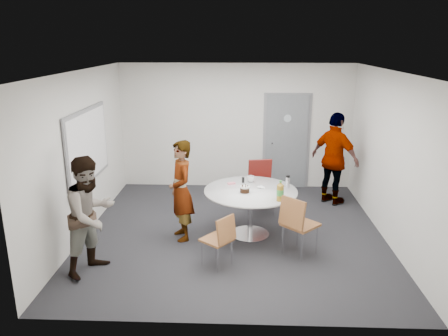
{
  "coord_description": "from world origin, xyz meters",
  "views": [
    {
      "loc": [
        0.11,
        -6.84,
        3.17
      ],
      "look_at": [
        -0.17,
        0.25,
        1.07
      ],
      "focal_mm": 35.0,
      "sensor_mm": 36.0,
      "label": 1
    }
  ],
  "objects_px": {
    "chair_near_left": "(221,236)",
    "person_main": "(181,191)",
    "table": "(252,197)",
    "person_left": "(91,215)",
    "chair_near_right": "(297,220)",
    "person_right": "(335,159)",
    "door": "(286,142)",
    "chair_far": "(261,180)",
    "whiteboard": "(88,146)"
  },
  "relations": [
    {
      "from": "chair_near_right",
      "to": "person_left",
      "type": "relative_size",
      "value": 0.56
    },
    {
      "from": "door",
      "to": "person_right",
      "type": "bearing_deg",
      "value": -49.5
    },
    {
      "from": "chair_far",
      "to": "person_main",
      "type": "distance_m",
      "value": 1.86
    },
    {
      "from": "person_left",
      "to": "whiteboard",
      "type": "bearing_deg",
      "value": 46.92
    },
    {
      "from": "person_left",
      "to": "chair_far",
      "type": "bearing_deg",
      "value": -17.39
    },
    {
      "from": "person_main",
      "to": "person_right",
      "type": "relative_size",
      "value": 0.9
    },
    {
      "from": "chair_near_right",
      "to": "person_main",
      "type": "distance_m",
      "value": 1.9
    },
    {
      "from": "chair_near_right",
      "to": "person_right",
      "type": "xyz_separation_m",
      "value": [
        0.99,
        2.27,
        0.34
      ]
    },
    {
      "from": "table",
      "to": "chair_near_right",
      "type": "bearing_deg",
      "value": -47.13
    },
    {
      "from": "table",
      "to": "person_left",
      "type": "distance_m",
      "value": 2.58
    },
    {
      "from": "door",
      "to": "table",
      "type": "relative_size",
      "value": 1.39
    },
    {
      "from": "chair_near_left",
      "to": "person_main",
      "type": "xyz_separation_m",
      "value": [
        -0.69,
        0.95,
        0.34
      ]
    },
    {
      "from": "chair_near_right",
      "to": "person_main",
      "type": "relative_size",
      "value": 0.58
    },
    {
      "from": "person_main",
      "to": "chair_far",
      "type": "bearing_deg",
      "value": 110.92
    },
    {
      "from": "chair_near_left",
      "to": "person_right",
      "type": "height_order",
      "value": "person_right"
    },
    {
      "from": "whiteboard",
      "to": "person_main",
      "type": "bearing_deg",
      "value": -14.88
    },
    {
      "from": "door",
      "to": "chair_far",
      "type": "height_order",
      "value": "door"
    },
    {
      "from": "whiteboard",
      "to": "chair_far",
      "type": "bearing_deg",
      "value": 15.91
    },
    {
      "from": "door",
      "to": "person_right",
      "type": "xyz_separation_m",
      "value": [
        0.85,
        -1.0,
        -0.11
      ]
    },
    {
      "from": "chair_near_left",
      "to": "person_right",
      "type": "distance_m",
      "value": 3.43
    },
    {
      "from": "person_left",
      "to": "person_main",
      "type": "bearing_deg",
      "value": -16.54
    },
    {
      "from": "chair_near_left",
      "to": "table",
      "type": "bearing_deg",
      "value": 15.66
    },
    {
      "from": "door",
      "to": "person_left",
      "type": "height_order",
      "value": "door"
    },
    {
      "from": "table",
      "to": "person_right",
      "type": "relative_size",
      "value": 0.83
    },
    {
      "from": "door",
      "to": "table",
      "type": "xyz_separation_m",
      "value": [
        -0.8,
        -2.57,
        -0.34
      ]
    },
    {
      "from": "chair_near_right",
      "to": "person_right",
      "type": "bearing_deg",
      "value": 111.24
    },
    {
      "from": "door",
      "to": "person_main",
      "type": "relative_size",
      "value": 1.28
    },
    {
      "from": "whiteboard",
      "to": "person_left",
      "type": "distance_m",
      "value": 1.73
    },
    {
      "from": "table",
      "to": "chair_far",
      "type": "bearing_deg",
      "value": 80.14
    },
    {
      "from": "table",
      "to": "chair_near_right",
      "type": "xyz_separation_m",
      "value": [
        0.65,
        -0.7,
        -0.11
      ]
    },
    {
      "from": "table",
      "to": "person_main",
      "type": "xyz_separation_m",
      "value": [
        -1.15,
        -0.14,
        0.14
      ]
    },
    {
      "from": "chair_near_left",
      "to": "chair_near_right",
      "type": "relative_size",
      "value": 0.84
    },
    {
      "from": "door",
      "to": "chair_near_right",
      "type": "bearing_deg",
      "value": -92.53
    },
    {
      "from": "whiteboard",
      "to": "chair_near_left",
      "type": "distance_m",
      "value": 2.85
    },
    {
      "from": "person_main",
      "to": "table",
      "type": "bearing_deg",
      "value": 74.66
    },
    {
      "from": "door",
      "to": "person_left",
      "type": "relative_size",
      "value": 1.26
    },
    {
      "from": "door",
      "to": "person_left",
      "type": "distance_m",
      "value": 4.89
    },
    {
      "from": "chair_far",
      "to": "person_left",
      "type": "xyz_separation_m",
      "value": [
        -2.45,
        -2.37,
        0.24
      ]
    },
    {
      "from": "chair_near_left",
      "to": "person_main",
      "type": "distance_m",
      "value": 1.22
    },
    {
      "from": "person_main",
      "to": "person_left",
      "type": "relative_size",
      "value": 0.98
    },
    {
      "from": "person_left",
      "to": "person_right",
      "type": "bearing_deg",
      "value": -25.67
    },
    {
      "from": "door",
      "to": "whiteboard",
      "type": "relative_size",
      "value": 1.12
    },
    {
      "from": "table",
      "to": "chair_far",
      "type": "xyz_separation_m",
      "value": [
        0.2,
        1.13,
        -0.08
      ]
    },
    {
      "from": "table",
      "to": "chair_far",
      "type": "relative_size",
      "value": 1.55
    },
    {
      "from": "chair_near_right",
      "to": "table",
      "type": "bearing_deg",
      "value": 177.73
    },
    {
      "from": "whiteboard",
      "to": "chair_near_right",
      "type": "xyz_separation_m",
      "value": [
        3.42,
        -0.99,
        -0.87
      ]
    },
    {
      "from": "door",
      "to": "chair_far",
      "type": "xyz_separation_m",
      "value": [
        -0.6,
        -1.44,
        -0.42
      ]
    },
    {
      "from": "chair_near_right",
      "to": "door",
      "type": "bearing_deg",
      "value": 132.33
    },
    {
      "from": "person_main",
      "to": "person_right",
      "type": "bearing_deg",
      "value": 99.02
    },
    {
      "from": "person_main",
      "to": "whiteboard",
      "type": "bearing_deg",
      "value": -127.38
    }
  ]
}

